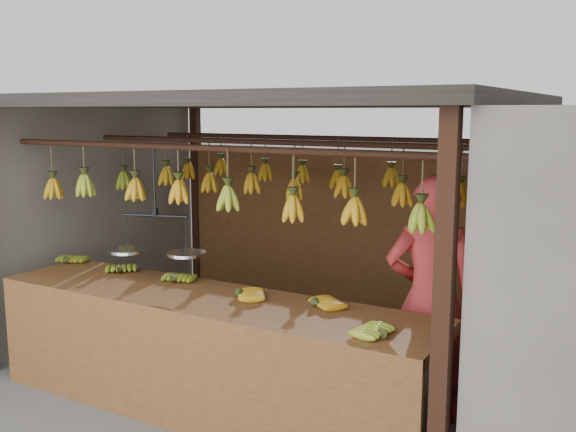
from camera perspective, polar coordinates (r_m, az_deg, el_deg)
The scene contains 8 objects.
ground at distance 6.09m, azimuth -1.44°, elevation -12.57°, with size 80.00×80.00×0.00m, color #5B5B57.
stall at distance 5.94m, azimuth 0.14°, elevation 6.44°, with size 4.30×3.30×2.40m.
neighbor_left at distance 8.20m, azimuth -23.55°, elevation 0.70°, with size 3.00×3.00×2.30m, color slate.
counter at distance 4.84m, azimuth -8.06°, elevation -9.62°, with size 3.63×0.82×0.96m.
hanging_bananas at distance 5.68m, azimuth -1.44°, elevation 2.75°, with size 3.59×2.24×0.36m.
balance_scale at distance 5.23m, azimuth -11.61°, elevation -2.74°, with size 0.78×0.44×0.86m.
vendor at distance 4.82m, azimuth 12.60°, elevation -7.22°, with size 0.67×0.44×1.83m, color #BF3333.
bag_bundles at distance 6.38m, azimuth 20.24°, elevation -2.63°, with size 0.08×0.26×1.23m.
Camera 1 is at (2.93, -4.83, 2.27)m, focal length 40.00 mm.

